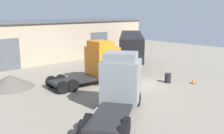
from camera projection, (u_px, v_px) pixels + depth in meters
ground_plane at (142, 84)px, 24.06m from camera, size 60.00×60.00×0.00m
warehouse_building at (45, 40)px, 35.93m from camera, size 31.45×7.43×5.37m
tractor_unit_grey at (119, 84)px, 17.35m from camera, size 6.87×5.74×3.91m
container_trailer_green at (131, 45)px, 31.87m from camera, size 10.73×10.29×3.86m
tractor_unit_orange at (98, 63)px, 24.20m from camera, size 6.62×3.15×3.91m
gravel_pile at (10, 81)px, 22.88m from camera, size 4.17×4.17×1.14m
oil_drum at (168, 78)px, 24.47m from camera, size 0.58×0.58×0.88m
traffic_cone at (193, 81)px, 24.18m from camera, size 0.40×0.40×0.55m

